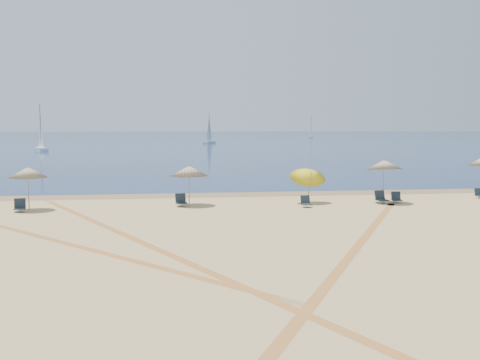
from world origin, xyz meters
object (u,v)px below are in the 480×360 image
(chair_5, at_px, (396,198))
(chair_2, at_px, (181,201))
(umbrella_1, at_px, (28,172))
(chair_1, at_px, (20,206))
(sailboat_1, at_px, (311,131))
(sailboat_0, at_px, (41,137))
(chair_6, at_px, (480,194))
(chair_3, at_px, (306,202))
(umbrella_3, at_px, (308,173))
(chair_4, at_px, (381,198))
(sailboat_2, at_px, (209,134))
(umbrella_2, at_px, (189,171))
(umbrella_4, at_px, (384,165))

(chair_5, bearing_deg, chair_2, -170.56)
(umbrella_1, height_order, chair_1, umbrella_1)
(umbrella_1, distance_m, chair_5, 20.24)
(sailboat_1, bearing_deg, sailboat_0, -110.71)
(chair_5, relative_size, chair_6, 1.16)
(chair_3, relative_size, chair_6, 1.06)
(umbrella_3, relative_size, sailboat_0, 0.30)
(chair_5, distance_m, sailboat_1, 178.52)
(chair_4, relative_size, sailboat_2, 0.10)
(chair_2, height_order, chair_6, chair_2)
(chair_2, distance_m, sailboat_1, 181.52)
(chair_3, distance_m, chair_4, 4.70)
(chair_1, bearing_deg, sailboat_2, 70.09)
(umbrella_2, distance_m, sailboat_1, 180.97)
(sailboat_0, distance_m, sailboat_2, 50.62)
(umbrella_1, height_order, chair_2, umbrella_1)
(sailboat_1, bearing_deg, chair_3, -89.07)
(chair_3, bearing_deg, sailboat_1, 71.65)
(umbrella_2, bearing_deg, sailboat_1, 73.03)
(chair_4, distance_m, sailboat_2, 111.05)
(umbrella_1, relative_size, chair_4, 2.97)
(chair_3, relative_size, chair_5, 0.91)
(chair_2, bearing_deg, chair_4, -11.05)
(umbrella_1, height_order, sailboat_2, sailboat_2)
(umbrella_2, relative_size, chair_2, 2.98)
(umbrella_1, distance_m, sailboat_2, 112.52)
(chair_5, distance_m, sailboat_0, 79.96)
(chair_5, height_order, sailboat_0, sailboat_0)
(umbrella_1, bearing_deg, chair_5, 0.10)
(chair_5, bearing_deg, chair_3, -159.46)
(chair_2, bearing_deg, umbrella_1, 172.25)
(chair_3, bearing_deg, sailboat_2, 84.60)
(sailboat_0, bearing_deg, umbrella_4, -87.98)
(umbrella_4, distance_m, chair_2, 11.73)
(umbrella_3, distance_m, sailboat_0, 77.35)
(chair_3, distance_m, chair_6, 11.64)
(sailboat_0, bearing_deg, chair_6, -83.51)
(chair_1, xyz_separation_m, chair_6, (26.33, 1.99, -0.04))
(sailboat_1, bearing_deg, chair_6, -85.67)
(umbrella_4, height_order, chair_5, umbrella_4)
(umbrella_1, xyz_separation_m, sailboat_1, (61.23, 173.76, 0.49))
(sailboat_2, bearing_deg, chair_5, -61.98)
(umbrella_3, xyz_separation_m, chair_1, (-15.43, -1.29, -1.40))
(chair_6, xyz_separation_m, sailboat_0, (-40.12, 70.92, 2.20))
(umbrella_1, bearing_deg, umbrella_4, 0.84)
(chair_1, xyz_separation_m, sailboat_1, (61.53, 174.41, 2.16))
(chair_1, xyz_separation_m, sailboat_0, (-13.78, 72.91, 2.16))
(umbrella_2, relative_size, chair_6, 3.75)
(umbrella_1, xyz_separation_m, chair_4, (19.23, -0.04, -1.65))
(chair_1, bearing_deg, sailboat_0, 90.35)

